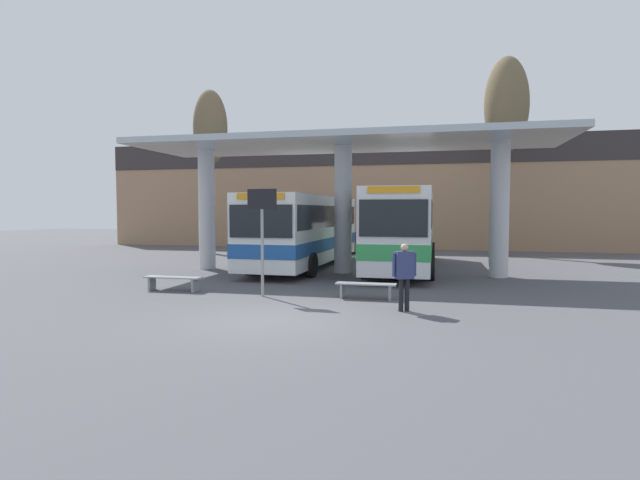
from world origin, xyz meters
TOP-DOWN VIEW (x-y plane):
  - ground_plane at (0.00, 0.00)m, footprint 100.00×100.00m
  - townhouse_backdrop at (0.00, 22.55)m, footprint 40.00×0.58m
  - station_canopy at (0.00, 9.22)m, footprint 17.27×5.54m
  - transit_bus_left_bay at (-2.10, 10.90)m, footprint 3.02×10.99m
  - transit_bus_center_bay at (2.34, 11.19)m, footprint 2.79×11.54m
  - waiting_bench_near_pillar at (-4.44, 3.29)m, footprint 1.91×0.44m
  - waiting_bench_mid_platform at (1.80, 3.29)m, footprint 1.77×0.44m
  - info_sign_platform at (-1.29, 3.00)m, footprint 0.90×0.09m
  - pedestrian_waiting at (3.01, 1.70)m, footprint 0.62×0.41m
  - poplar_tree_behind_left at (-9.33, 16.34)m, footprint 2.00×2.00m
  - poplar_tree_behind_right at (7.52, 19.16)m, footprint 2.45×2.45m
  - parked_car_street at (-2.91, 18.54)m, footprint 4.17×2.14m

SIDE VIEW (x-z plane):
  - ground_plane at x=0.00m, z-range 0.00..0.00m
  - waiting_bench_mid_platform at x=1.80m, z-range 0.11..0.57m
  - waiting_bench_near_pillar at x=-4.44m, z-range 0.12..0.58m
  - parked_car_street at x=-2.91m, z-range -0.05..2.02m
  - pedestrian_waiting at x=3.01m, z-range 0.19..1.93m
  - transit_bus_left_bay at x=-2.10m, z-range 0.18..3.41m
  - transit_bus_center_bay at x=2.34m, z-range 0.19..3.60m
  - info_sign_platform at x=-1.29m, z-range 0.67..3.90m
  - townhouse_backdrop at x=0.00m, z-range 0.61..8.00m
  - station_canopy at x=0.00m, z-range 1.90..7.39m
  - poplar_tree_behind_left at x=-9.33m, z-range 2.40..12.09m
  - poplar_tree_behind_right at x=7.52m, z-range 2.76..14.03m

